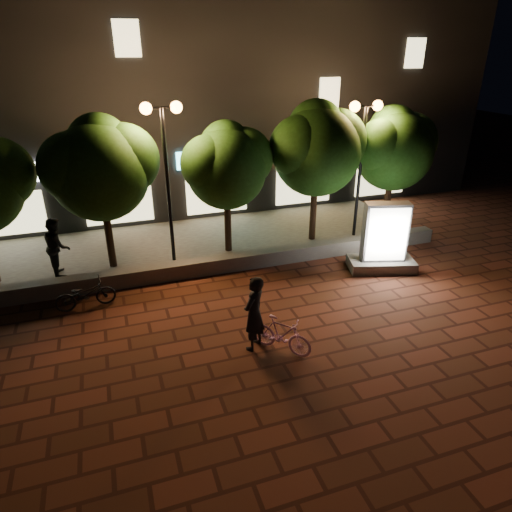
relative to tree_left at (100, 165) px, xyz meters
name	(u,v)px	position (x,y,z in m)	size (l,w,h in m)	color
ground	(267,337)	(3.45, -5.46, -3.44)	(80.00, 80.00, 0.00)	#5D2A1D
retaining_wall	(225,264)	(3.45, -1.46, -3.19)	(16.00, 0.45, 0.50)	slate
sidewalk	(208,241)	(3.45, 1.04, -3.40)	(16.00, 5.00, 0.08)	slate
building_block	(171,89)	(3.44, 7.53, 1.55)	(28.00, 8.12, 11.30)	black
tree_left	(100,165)	(0.00, 0.00, 0.00)	(3.60, 3.00, 4.89)	#311D13
tree_mid	(227,163)	(4.00, 0.00, -0.23)	(3.24, 2.70, 4.50)	#311D13
tree_right	(318,146)	(7.30, 0.00, 0.12)	(3.72, 3.10, 5.07)	#311D13
tree_far_right	(395,146)	(10.50, 0.00, -0.08)	(3.48, 2.90, 4.76)	#311D13
street_lamp_left	(164,144)	(1.95, -0.26, 0.58)	(1.26, 0.36, 5.18)	black
street_lamp_right	(363,135)	(8.95, -0.26, 0.45)	(1.26, 0.36, 4.98)	black
ad_kiosk	(384,243)	(8.38, -3.01, -2.52)	(2.33, 1.61, 2.29)	slate
scooter_pink	(282,335)	(3.59, -6.10, -2.98)	(0.44, 1.55, 0.93)	#F8A7DF
rider	(254,313)	(3.01, -5.74, -2.48)	(0.70, 0.46, 1.93)	black
scooter_parked	(85,294)	(-0.88, -2.46, -3.02)	(0.57, 1.63, 0.86)	black
pedestrian	(57,246)	(-1.64, -0.10, -2.42)	(0.92, 0.71, 1.88)	black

